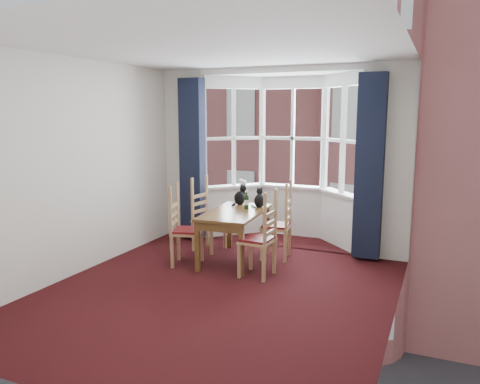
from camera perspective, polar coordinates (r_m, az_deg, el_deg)
The scene contains 22 objects.
floor at distance 5.62m, azimuth -3.18°, elevation -12.39°, with size 4.50×4.50×0.00m, color black.
ceiling at distance 5.25m, azimuth -3.48°, elevation 17.22°, with size 4.50×4.50×0.00m, color white.
wall_left at distance 6.41m, azimuth -19.53°, elevation 2.77°, with size 4.50×4.50×0.00m, color silver.
wall_right at distance 4.71m, azimuth 18.94°, elevation 0.50°, with size 4.50×4.50×0.00m, color silver.
wall_near at distance 3.43m, azimuth -20.54°, elevation -2.86°, with size 4.00×4.00×0.00m, color silver.
wall_back_pier_left at distance 8.00m, azimuth -6.62°, elevation 4.53°, with size 0.70×0.12×2.80m, color silver.
wall_back_pier_right at distance 6.97m, azimuth 17.63°, elevation 3.38°, with size 0.70×0.12×2.80m, color silver.
bay_window at distance 7.80m, azimuth 5.86°, elevation 4.41°, with size 2.76×0.94×2.80m.
curtain_left at distance 7.74m, azimuth -5.81°, elevation 4.00°, with size 0.38×0.22×2.60m, color black.
curtain_right at distance 6.82m, azimuth 15.52°, elevation 2.94°, with size 0.38×0.22×2.60m, color black.
dining_table at distance 6.66m, azimuth -0.62°, elevation -3.13°, with size 0.82×1.39×0.73m.
chair_left_near at distance 6.58m, azimuth -7.25°, elevation -4.81°, with size 0.50×0.52×0.92m.
chair_left_far at distance 7.27m, azimuth -4.35°, elevation -3.36°, with size 0.46×0.48×0.92m.
chair_right_near at distance 6.05m, azimuth 2.91°, elevation -6.04°, with size 0.41×0.43×0.92m.
chair_right_far at distance 6.81m, azimuth 5.15°, elevation -4.28°, with size 0.46×0.47×0.92m.
cat_left at distance 7.09m, azimuth 0.03°, elevation -0.58°, with size 0.22×0.26×0.32m.
cat_right at distance 6.91m, azimuth 2.39°, elevation -0.93°, with size 0.21×0.25×0.30m.
wine_bottle at distance 6.78m, azimuth 0.80°, elevation -1.12°, with size 0.07×0.07×0.26m.
candle_tall at distance 7.98m, azimuth 0.17°, elevation 1.15°, with size 0.06×0.06×0.11m, color white.
candle_short at distance 7.99m, azimuth 0.57°, elevation 1.08°, with size 0.06×0.06×0.09m, color white.
street at distance 37.85m, azimuth 19.41°, elevation -3.27°, with size 80.00×80.00×0.00m, color #333335.
tenement_building at distance 18.81m, azimuth 16.47°, elevation 7.72°, with size 18.40×7.80×15.20m.
Camera 1 is at (2.35, -4.65, 2.11)m, focal length 35.00 mm.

